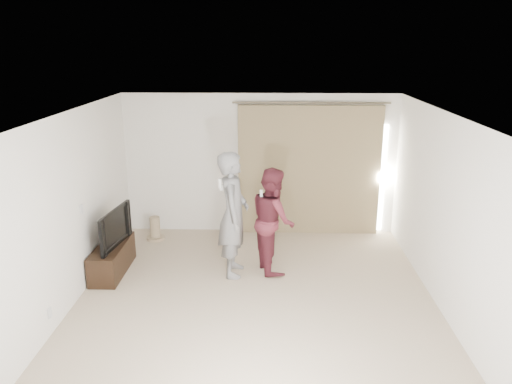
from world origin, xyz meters
TOP-DOWN VIEW (x-y plane):
  - floor at (0.00, 0.00)m, footprint 5.50×5.50m
  - wall_back at (0.00, 2.75)m, footprint 5.00×0.04m
  - wall_left at (-2.50, -0.00)m, footprint 0.04×5.50m
  - ceiling at (0.00, 0.00)m, footprint 5.00×5.50m
  - curtain at (0.91, 2.68)m, footprint 2.80×0.11m
  - tv_console at (-2.27, 0.86)m, footprint 0.41×1.19m
  - tv at (-2.27, 0.86)m, footprint 0.27×1.03m
  - scratching_post at (-1.90, 2.22)m, footprint 0.32×0.32m
  - person_man at (-0.36, 0.89)m, footprint 0.47×0.71m
  - person_woman at (0.24, 1.06)m, footprint 0.83×0.95m

SIDE VIEW (x-z plane):
  - floor at x=0.00m, z-range 0.00..0.00m
  - scratching_post at x=-1.90m, z-range -0.04..0.39m
  - tv_console at x=-2.27m, z-range 0.00..0.46m
  - tv at x=-2.27m, z-range 0.46..1.04m
  - person_woman at x=0.24m, z-range 0.00..1.65m
  - person_man at x=-0.36m, z-range 0.00..1.94m
  - curtain at x=0.91m, z-range -0.02..2.43m
  - wall_left at x=-2.50m, z-range 0.00..2.60m
  - wall_back at x=0.00m, z-range 0.00..2.60m
  - ceiling at x=0.00m, z-range 2.60..2.60m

